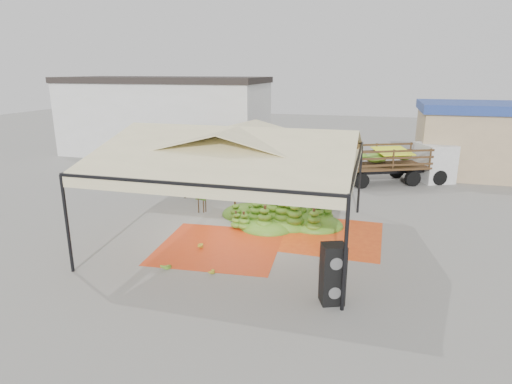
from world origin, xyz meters
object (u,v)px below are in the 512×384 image
(banana_heap, at_px, (283,207))
(speaker_stack, at_px, (333,274))
(vendor, at_px, (319,188))
(truck_right, at_px, (401,159))
(truck_left, at_px, (241,154))

(banana_heap, distance_m, speaker_stack, 6.36)
(vendor, height_order, truck_right, truck_right)
(vendor, bearing_deg, truck_right, -105.23)
(banana_heap, xyz_separation_m, speaker_stack, (2.56, -5.82, 0.24))
(vendor, xyz_separation_m, truck_left, (-5.07, 4.56, 0.39))
(truck_left, bearing_deg, banana_heap, -69.17)
(truck_right, bearing_deg, banana_heap, -146.50)
(vendor, relative_size, truck_right, 0.28)
(speaker_stack, bearing_deg, truck_right, 59.11)
(speaker_stack, bearing_deg, truck_left, 95.65)
(banana_heap, xyz_separation_m, truck_left, (-3.91, 6.78, 0.71))
(truck_right, bearing_deg, vendor, -148.03)
(banana_heap, xyz_separation_m, truck_right, (4.80, 7.79, 0.68))
(truck_left, bearing_deg, speaker_stack, -71.95)
(speaker_stack, bearing_deg, vendor, 78.35)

